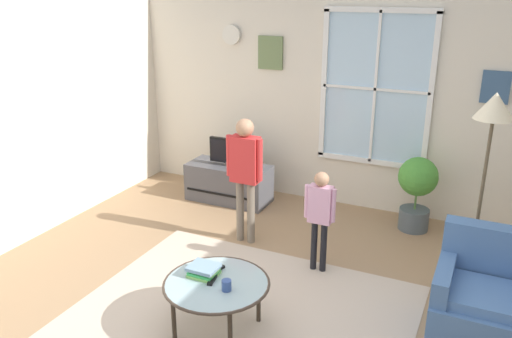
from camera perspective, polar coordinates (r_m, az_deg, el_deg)
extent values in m
cube|color=#9E7A56|center=(4.41, -0.94, -17.11)|extent=(6.24, 6.24, 0.02)
cube|color=beige|center=(6.39, 10.59, 7.64)|extent=(5.64, 0.12, 2.69)
cube|color=silver|center=(6.23, 12.82, 8.47)|extent=(1.22, 0.02, 1.73)
cube|color=white|center=(6.12, 13.41, 16.41)|extent=(1.28, 0.04, 0.06)
cube|color=white|center=(6.43, 12.21, 0.85)|extent=(1.28, 0.04, 0.06)
cube|color=white|center=(6.37, 7.37, 9.02)|extent=(0.06, 0.04, 1.73)
cube|color=white|center=(6.11, 18.41, 7.75)|extent=(0.06, 0.04, 1.73)
cube|color=white|center=(6.22, 12.78, 8.44)|extent=(0.03, 0.04, 1.73)
cube|color=white|center=(6.22, 12.78, 8.44)|extent=(1.22, 0.04, 0.03)
cube|color=#667A4C|center=(6.58, 1.57, 12.46)|extent=(0.32, 0.03, 0.40)
cube|color=#38567A|center=(6.06, 24.50, 8.05)|extent=(0.28, 0.03, 0.34)
cylinder|color=silver|center=(6.78, -2.68, 14.30)|extent=(0.24, 0.04, 0.24)
cube|color=#C6B29E|center=(4.59, -1.40, -15.25)|extent=(2.74, 2.16, 0.01)
cube|color=#4C4C51|center=(6.67, -2.95, -1.49)|extent=(1.04, 0.46, 0.47)
cube|color=black|center=(6.50, -3.92, -2.75)|extent=(0.94, 0.02, 0.02)
cylinder|color=#4C4C4C|center=(6.58, -2.99, 0.64)|extent=(0.08, 0.08, 0.05)
cube|color=black|center=(6.53, -3.01, 1.98)|extent=(0.50, 0.05, 0.31)
cube|color=black|center=(6.50, -3.13, 1.91)|extent=(0.46, 0.01, 0.27)
cube|color=#476B9E|center=(4.48, 23.42, -14.93)|extent=(0.76, 0.72, 0.42)
cube|color=#476B9E|center=(4.53, 24.37, -8.30)|extent=(0.76, 0.16, 0.45)
cube|color=#476B9E|center=(4.32, 19.70, -10.88)|extent=(0.12, 0.65, 0.20)
cube|color=#4D73AA|center=(4.30, 23.84, -12.52)|extent=(0.61, 0.50, 0.08)
cylinder|color=#99B2B7|center=(4.18, -4.30, -12.24)|extent=(0.81, 0.81, 0.02)
torus|color=#3F3328|center=(4.18, -4.30, -12.24)|extent=(0.84, 0.84, 0.02)
cylinder|color=#33281E|center=(4.58, -5.42, -12.39)|extent=(0.04, 0.04, 0.42)
cylinder|color=#33281E|center=(4.38, 0.28, -13.89)|extent=(0.04, 0.04, 0.42)
cylinder|color=#33281E|center=(4.24, -8.91, -15.47)|extent=(0.04, 0.04, 0.42)
cylinder|color=#33281E|center=(4.02, -2.82, -17.35)|extent=(0.04, 0.04, 0.42)
cube|color=#86C762|center=(4.27, -5.66, -11.26)|extent=(0.22, 0.19, 0.02)
cube|color=#41C763|center=(4.26, -5.67, -11.03)|extent=(0.21, 0.18, 0.02)
cube|color=#71AB55|center=(4.25, -5.68, -10.81)|extent=(0.22, 0.14, 0.02)
cube|color=#7695A8|center=(4.24, -5.69, -10.53)|extent=(0.23, 0.20, 0.03)
cylinder|color=#334C8C|center=(4.06, -3.21, -12.45)|extent=(0.08, 0.08, 0.09)
cube|color=black|center=(4.19, -4.76, -11.88)|extent=(0.07, 0.15, 0.02)
cube|color=black|center=(4.33, -4.22, -10.76)|extent=(0.08, 0.15, 0.02)
cylinder|color=black|center=(5.12, 6.29, -8.19)|extent=(0.06, 0.06, 0.51)
cylinder|color=black|center=(5.09, 7.31, -8.39)|extent=(0.06, 0.06, 0.51)
cube|color=#DB9EBC|center=(4.92, 7.00, -3.81)|extent=(0.22, 0.11, 0.36)
sphere|color=#A87A5B|center=(4.83, 7.12, -1.10)|extent=(0.14, 0.14, 0.14)
cylinder|color=#DB9EBC|center=(4.93, 5.52, -3.46)|extent=(0.05, 0.05, 0.32)
cylinder|color=#DB9EBC|center=(4.86, 8.37, -3.95)|extent=(0.05, 0.05, 0.32)
cylinder|color=#726656|center=(5.61, -1.73, -4.52)|extent=(0.08, 0.08, 0.68)
cylinder|color=#726656|center=(5.56, -0.55, -4.75)|extent=(0.08, 0.08, 0.68)
cube|color=red|center=(5.37, -1.19, 1.05)|extent=(0.29, 0.15, 0.48)
sphere|color=#A87A5B|center=(5.27, -1.21, 4.49)|extent=(0.18, 0.18, 0.18)
cylinder|color=red|center=(5.42, -2.92, 1.47)|extent=(0.06, 0.06, 0.43)
cylinder|color=red|center=(5.27, 0.39, 0.98)|extent=(0.06, 0.06, 0.43)
cylinder|color=#4C565B|center=(6.19, 16.68, -5.20)|extent=(0.33, 0.33, 0.24)
cylinder|color=#4C7238|center=(6.11, 16.87, -3.43)|extent=(0.02, 0.02, 0.17)
sphere|color=#469033|center=(6.01, 17.15, -0.79)|extent=(0.43, 0.43, 0.43)
cylinder|color=black|center=(5.25, 21.86, -11.86)|extent=(0.26, 0.26, 0.03)
cylinder|color=brown|center=(4.90, 23.00, -3.98)|extent=(0.03, 0.03, 1.60)
cone|color=beige|center=(4.65, 24.45, 6.25)|extent=(0.32, 0.32, 0.22)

